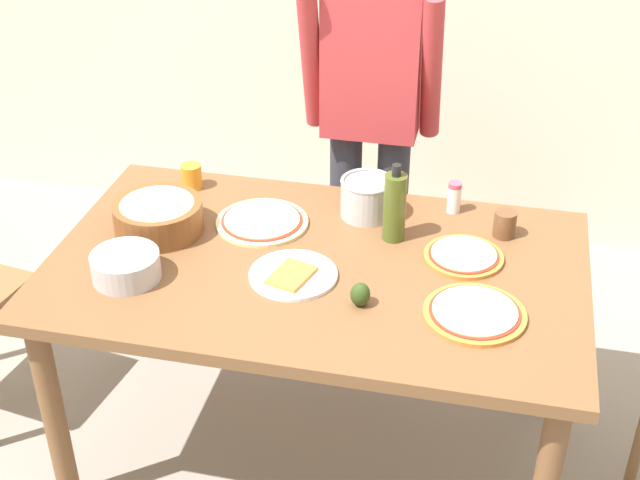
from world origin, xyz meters
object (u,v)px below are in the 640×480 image
(steel_pot, at_px, (367,197))
(avocado, at_px, (360,294))
(dining_table, at_px, (316,288))
(person_cook, at_px, (371,108))
(popcorn_bowl, at_px, (158,214))
(pizza_raw_on_board, at_px, (262,221))
(pizza_second_cooked, at_px, (475,313))
(pizza_cooked_on_tray, at_px, (464,256))
(olive_oil_bottle, at_px, (395,207))
(plate_with_slice, at_px, (293,275))
(mixing_bowl_steel, at_px, (126,266))
(salt_shaker, at_px, (454,197))
(cup_small_brown, at_px, (505,224))
(cup_orange, at_px, (192,176))

(steel_pot, distance_m, avocado, 0.50)
(dining_table, height_order, steel_pot, steel_pot)
(steel_pot, height_order, avocado, steel_pot)
(dining_table, bearing_deg, person_cook, 87.75)
(popcorn_bowl, relative_size, steel_pot, 1.61)
(pizza_raw_on_board, bearing_deg, pizza_second_cooked, -25.99)
(pizza_cooked_on_tray, xyz_separation_m, popcorn_bowl, (-0.95, -0.05, 0.05))
(popcorn_bowl, relative_size, olive_oil_bottle, 1.09)
(olive_oil_bottle, bearing_deg, avocado, -95.69)
(dining_table, bearing_deg, plate_with_slice, -119.21)
(mixing_bowl_steel, relative_size, salt_shaker, 1.89)
(pizza_second_cooked, bearing_deg, cup_small_brown, 82.56)
(mixing_bowl_steel, relative_size, cup_orange, 2.35)
(steel_pot, xyz_separation_m, salt_shaker, (0.27, 0.08, -0.01))
(pizza_second_cooked, bearing_deg, plate_with_slice, 172.35)
(pizza_raw_on_board, distance_m, avocado, 0.53)
(olive_oil_bottle, bearing_deg, popcorn_bowl, -170.70)
(pizza_second_cooked, bearing_deg, person_cook, 116.21)
(olive_oil_bottle, xyz_separation_m, steel_pot, (-0.11, 0.12, -0.05))
(mixing_bowl_steel, bearing_deg, cup_orange, 90.07)
(steel_pot, distance_m, cup_orange, 0.62)
(plate_with_slice, bearing_deg, person_cook, 84.63)
(plate_with_slice, bearing_deg, pizza_cooked_on_tray, 23.73)
(plate_with_slice, xyz_separation_m, cup_small_brown, (0.59, 0.37, 0.03))
(pizza_cooked_on_tray, bearing_deg, salt_shaker, 101.76)
(cup_orange, relative_size, cup_small_brown, 1.00)
(cup_orange, bearing_deg, avocado, -38.33)
(plate_with_slice, height_order, avocado, avocado)
(steel_pot, height_order, salt_shaker, steel_pot)
(person_cook, height_order, steel_pot, person_cook)
(plate_with_slice, bearing_deg, popcorn_bowl, 161.43)
(mixing_bowl_steel, height_order, steel_pot, steel_pot)
(pizza_raw_on_board, relative_size, olive_oil_bottle, 1.16)
(dining_table, bearing_deg, avocado, -47.14)
(pizza_raw_on_board, distance_m, olive_oil_bottle, 0.44)
(plate_with_slice, height_order, salt_shaker, salt_shaker)
(plate_with_slice, relative_size, mixing_bowl_steel, 1.30)
(dining_table, bearing_deg, salt_shaker, 47.04)
(pizza_second_cooked, xyz_separation_m, mixing_bowl_steel, (-1.00, -0.04, 0.03))
(pizza_cooked_on_tray, bearing_deg, steel_pot, 149.89)
(person_cook, distance_m, pizza_raw_on_board, 0.65)
(dining_table, height_order, avocado, avocado)
(cup_orange, bearing_deg, salt_shaker, 2.09)
(popcorn_bowl, bearing_deg, dining_table, -7.68)
(pizza_cooked_on_tray, xyz_separation_m, avocado, (-0.26, -0.30, 0.03))
(olive_oil_bottle, relative_size, cup_orange, 3.01)
(dining_table, bearing_deg, cup_small_brown, 27.52)
(salt_shaker, bearing_deg, plate_with_slice, -130.80)
(mixing_bowl_steel, distance_m, steel_pot, 0.80)
(dining_table, relative_size, salt_shaker, 15.09)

